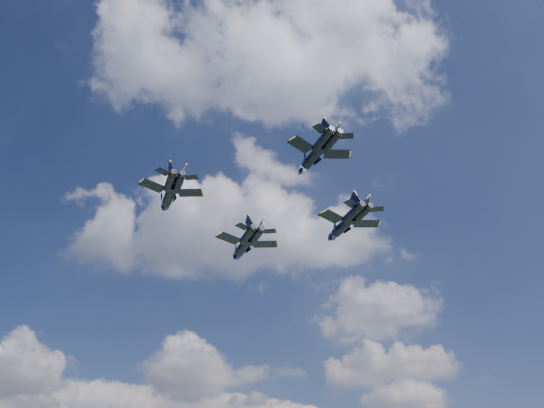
{
  "coord_description": "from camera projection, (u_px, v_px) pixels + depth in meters",
  "views": [
    {
      "loc": [
        6.21,
        -81.92,
        15.1
      ],
      "look_at": [
        0.53,
        1.72,
        65.6
      ],
      "focal_mm": 35.0,
      "sensor_mm": 36.0,
      "label": 1
    }
  ],
  "objects": [
    {
      "name": "jet_lead",
      "position": [
        243.0,
        247.0,
        111.97
      ],
      "size": [
        12.64,
        17.38,
        4.14
      ],
      "rotation": [
        0.0,
        0.0,
        0.42
      ],
      "color": "black"
    },
    {
      "name": "jet_right",
      "position": [
        343.0,
        226.0,
        104.4
      ],
      "size": [
        12.31,
        16.85,
        4.03
      ],
      "rotation": [
        0.0,
        0.0,
        0.44
      ],
      "color": "black"
    },
    {
      "name": "jet_left",
      "position": [
        169.0,
        196.0,
        94.41
      ],
      "size": [
        10.71,
        14.73,
        3.51
      ],
      "rotation": [
        0.0,
        0.0,
        0.42
      ],
      "color": "black"
    },
    {
      "name": "jet_slot",
      "position": [
        313.0,
        157.0,
        87.16
      ],
      "size": [
        10.44,
        14.2,
        3.41
      ],
      "rotation": [
        0.0,
        0.0,
        0.47
      ],
      "color": "black"
    }
  ]
}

